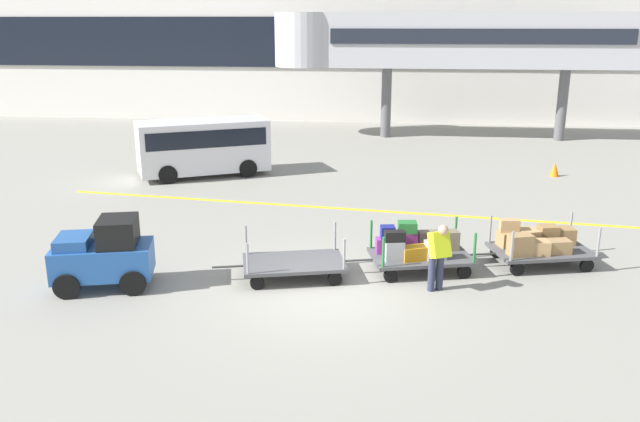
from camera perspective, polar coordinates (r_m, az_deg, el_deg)
name	(u,v)px	position (r m, az deg, el deg)	size (l,w,h in m)	color
ground_plane	(321,291)	(14.29, 0.07, -7.07)	(120.00, 120.00, 0.00)	gray
apron_lead_line	(364,210)	(20.32, 3.92, 0.09)	(20.18, 0.20, 0.01)	yellow
terminal_building	(371,49)	(39.07, 4.50, 14.00)	(56.49, 2.51, 8.22)	silver
jet_bridge	(441,41)	(33.11, 10.59, 14.46)	(17.68, 3.00, 6.09)	#B7B7BC
baggage_tug	(104,255)	(15.00, -18.42, -3.69)	(2.31, 1.66, 1.58)	#2659A5
baggage_cart_lead	(293,263)	(14.92, -2.36, -4.60)	(3.09, 1.93, 1.10)	#4C4C4F
baggage_cart_middle	(417,248)	(15.42, 8.48, -3.25)	(3.09, 1.93, 1.12)	#4C4C4F
baggage_cart_tail	(537,243)	(16.49, 18.51, -2.71)	(3.09, 1.93, 1.10)	#4C4C4F
baggage_handler	(438,254)	(14.21, 10.36, -3.73)	(0.55, 0.55, 1.56)	#2D334C
shuttle_van	(203,143)	(25.05, -10.24, 5.87)	(5.14, 3.86, 2.10)	silver
safety_cone_near	(555,169)	(26.24, 19.91, 3.48)	(0.36, 0.36, 0.55)	orange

